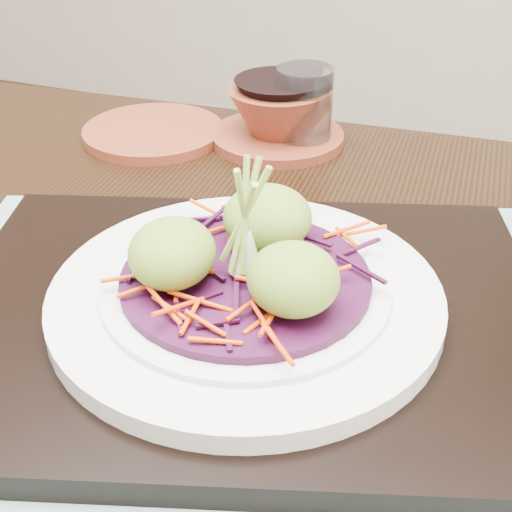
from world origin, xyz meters
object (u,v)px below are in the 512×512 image
(white_plate, at_px, (246,295))
(serving_tray, at_px, (246,316))
(terracotta_side_plate, at_px, (153,132))
(water_glass, at_px, (304,108))
(dining_table, at_px, (220,372))
(terracotta_bowl_set, at_px, (278,118))

(white_plate, bearing_deg, serving_tray, 180.00)
(terracotta_side_plate, relative_size, water_glass, 1.83)
(dining_table, relative_size, serving_tray, 2.71)
(white_plate, xyz_separation_m, terracotta_bowl_set, (-0.09, 0.33, -0.00))
(serving_tray, relative_size, terracotta_bowl_set, 2.28)
(terracotta_side_plate, distance_m, water_glass, 0.17)
(dining_table, distance_m, terracotta_bowl_set, 0.31)
(water_glass, bearing_deg, terracotta_side_plate, -166.66)
(dining_table, distance_m, water_glass, 0.32)
(dining_table, height_order, white_plate, white_plate)
(dining_table, xyz_separation_m, terracotta_side_plate, (-0.19, 0.25, 0.10))
(dining_table, height_order, water_glass, water_glass)
(serving_tray, bearing_deg, water_glass, 82.99)
(serving_tray, relative_size, water_glass, 4.84)
(dining_table, bearing_deg, serving_tray, -49.99)
(water_glass, height_order, terracotta_bowl_set, water_glass)
(dining_table, relative_size, white_plate, 4.17)
(white_plate, relative_size, water_glass, 3.15)
(white_plate, distance_m, water_glass, 0.34)
(serving_tray, relative_size, terracotta_side_plate, 2.64)
(terracotta_side_plate, height_order, terracotta_bowl_set, terracotta_bowl_set)
(dining_table, height_order, terracotta_bowl_set, terracotta_bowl_set)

